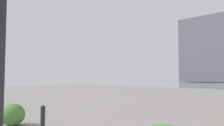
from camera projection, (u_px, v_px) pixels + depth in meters
name	position (u px, v px, depth m)	size (l,w,h in m)	color
building_annex	(208.00, 50.00, 64.90)	(12.85, 11.40, 18.13)	#5B5660
bollard_mid	(43.00, 120.00, 5.85)	(0.13, 0.13, 0.82)	#232328
shrub_round	(13.00, 115.00, 7.15)	(0.83, 0.75, 0.71)	#477F38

